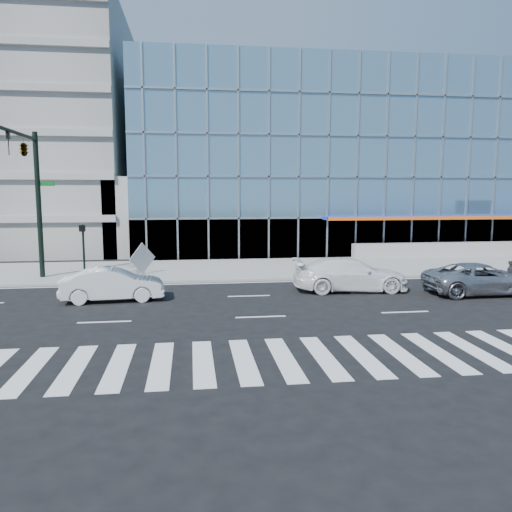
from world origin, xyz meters
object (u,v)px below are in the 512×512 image
at_px(white_suv, 350,274).
at_px(traffic_signal, 28,167).
at_px(silver_suv, 481,279).
at_px(tilted_panel, 142,258).
at_px(white_sedan, 113,284).
at_px(ped_signal_post, 83,243).

bearing_deg(white_suv, traffic_signal, 80.16).
xyz_separation_m(silver_suv, white_suv, (-6.00, 1.65, 0.07)).
height_order(traffic_signal, white_suv, traffic_signal).
height_order(silver_suv, white_suv, white_suv).
xyz_separation_m(traffic_signal, silver_suv, (22.18, -5.57, -5.42)).
relative_size(silver_suv, tilted_panel, 4.14).
bearing_deg(silver_suv, white_suv, 74.67).
distance_m(silver_suv, white_suv, 6.22).
distance_m(white_sedan, tilted_panel, 6.46).
xyz_separation_m(white_sedan, tilted_panel, (0.74, 6.41, 0.32)).
xyz_separation_m(traffic_signal, tilted_panel, (5.51, 1.67, -5.10)).
xyz_separation_m(white_suv, white_sedan, (-11.41, -0.82, -0.07)).
distance_m(ped_signal_post, white_sedan, 5.77).
distance_m(ped_signal_post, tilted_panel, 3.45).
bearing_deg(tilted_panel, white_sedan, -139.36).
distance_m(traffic_signal, ped_signal_post, 4.75).
distance_m(ped_signal_post, silver_suv, 20.60).
bearing_deg(traffic_signal, white_suv, -13.62).
xyz_separation_m(silver_suv, tilted_panel, (-16.67, 7.24, 0.32)).
bearing_deg(silver_suv, tilted_panel, 66.57).
distance_m(traffic_signal, white_suv, 17.48).
relative_size(white_sedan, tilted_panel, 3.51).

